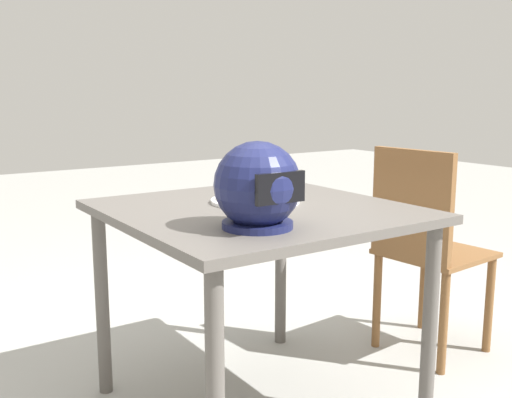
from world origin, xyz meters
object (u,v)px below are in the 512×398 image
Objects in this scene: dining_table at (257,233)px; pizza at (255,195)px; motorcycle_helmet at (258,187)px; chair_side at (423,241)px.

dining_table is 3.74× the size of pizza.
motorcycle_helmet is (0.18, 0.26, 0.21)m from dining_table.
chair_side is at bearing -166.54° from motorcycle_helmet.
pizza is at bearing -119.67° from dining_table.
pizza is 0.42m from motorcycle_helmet.
dining_table is 0.84m from chair_side.
motorcycle_helmet is at bearing 56.47° from dining_table.
chair_side is at bearing 172.77° from pizza.
chair_side is (-1.01, -0.24, -0.35)m from motorcycle_helmet.
motorcycle_helmet reaches higher than pizza.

